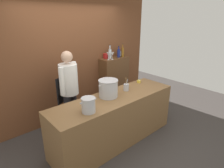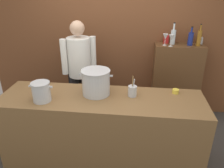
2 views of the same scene
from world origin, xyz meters
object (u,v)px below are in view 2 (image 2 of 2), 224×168
object	(u,v)px
wine_bottle_clear	(173,36)
wine_bottle_amber	(199,38)
stockpot_large	(96,82)
wine_glass_wide	(165,37)
wine_glass_tall	(171,38)
spice_tin_silver	(200,41)
wine_bottle_cobalt	(191,38)
spice_tin_red	(166,39)
utensil_crock	(132,91)
stockpot_small	(41,92)
chef	(80,67)
butter_jar	(176,91)

from	to	relation	value
wine_bottle_clear	wine_bottle_amber	distance (m)	0.38
stockpot_large	wine_glass_wide	size ratio (longest dim) A/B	2.29
wine_glass_tall	spice_tin_silver	world-z (taller)	wine_glass_tall
wine_bottle_cobalt	spice_tin_red	xyz separation A→B (m)	(-0.35, 0.10, -0.04)
wine_bottle_cobalt	utensil_crock	bearing A→B (deg)	-127.23
stockpot_large	stockpot_small	bearing A→B (deg)	-157.62
chef	stockpot_small	size ratio (longest dim) A/B	6.01
stockpot_large	wine_glass_wide	world-z (taller)	wine_glass_wide
chef	stockpot_small	world-z (taller)	chef
wine_glass_tall	spice_tin_red	world-z (taller)	wine_glass_tall
chef	wine_bottle_clear	size ratio (longest dim) A/B	4.99
chef	stockpot_small	distance (m)	0.96
wine_bottle_amber	spice_tin_silver	xyz separation A→B (m)	(0.05, 0.12, -0.07)
stockpot_large	utensil_crock	distance (m)	0.45
butter_jar	wine_bottle_clear	distance (m)	1.09
stockpot_small	wine_glass_wide	distance (m)	1.99
wine_bottle_clear	wine_glass_tall	distance (m)	0.14
chef	wine_bottle_clear	distance (m)	1.51
stockpot_large	stockpot_small	size ratio (longest dim) A/B	1.46
utensil_crock	stockpot_large	bearing A→B (deg)	178.95
butter_jar	stockpot_large	bearing A→B (deg)	-172.42
stockpot_small	wine_glass_wide	size ratio (longest dim) A/B	1.57
stockpot_large	wine_bottle_amber	bearing A→B (deg)	37.58
stockpot_large	butter_jar	world-z (taller)	stockpot_large
chef	wine_bottle_clear	world-z (taller)	chef
spice_tin_silver	wine_bottle_amber	bearing A→B (deg)	-111.60
wine_bottle_cobalt	wine_glass_wide	size ratio (longest dim) A/B	1.60
stockpot_small	wine_glass_wide	bearing A→B (deg)	40.97
spice_tin_silver	stockpot_small	bearing A→B (deg)	-144.70
stockpot_large	butter_jar	distance (m)	0.98
wine_glass_wide	spice_tin_red	distance (m)	0.16
utensil_crock	wine_bottle_cobalt	world-z (taller)	wine_bottle_cobalt
butter_jar	wine_bottle_clear	size ratio (longest dim) A/B	0.24
wine_bottle_cobalt	wine_glass_wide	distance (m)	0.39
chef	wine_bottle_clear	bearing A→B (deg)	167.43
stockpot_large	wine_glass_tall	distance (m)	1.43
stockpot_large	wine_bottle_amber	distance (m)	1.78
butter_jar	wine_glass_wide	world-z (taller)	wine_glass_wide
utensil_crock	wine_bottle_amber	size ratio (longest dim) A/B	0.79
stockpot_large	stockpot_small	world-z (taller)	stockpot_large
wine_glass_wide	utensil_crock	bearing A→B (deg)	-113.20
butter_jar	wine_bottle_cobalt	xyz separation A→B (m)	(0.31, 0.96, 0.44)
wine_glass_tall	spice_tin_red	distance (m)	0.21
utensil_crock	wine_bottle_clear	distance (m)	1.33
wine_bottle_clear	wine_bottle_amber	world-z (taller)	wine_bottle_clear
stockpot_large	wine_glass_tall	world-z (taller)	wine_glass_tall
spice_tin_red	chef	bearing A→B (deg)	-159.57
stockpot_large	spice_tin_red	xyz separation A→B (m)	(0.92, 1.18, 0.26)
wine_bottle_cobalt	wine_glass_wide	world-z (taller)	wine_bottle_cobalt
utensil_crock	spice_tin_silver	bearing A→B (deg)	50.21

